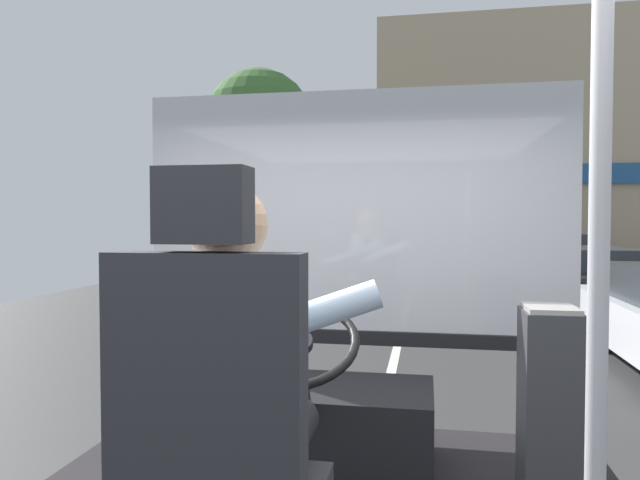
{
  "coord_description": "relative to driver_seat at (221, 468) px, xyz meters",
  "views": [
    {
      "loc": [
        0.42,
        -1.75,
        1.88
      ],
      "look_at": [
        -0.08,
        0.98,
        1.78
      ],
      "focal_mm": 32.69,
      "sensor_mm": 36.0,
      "label": 1
    }
  ],
  "objects": [
    {
      "name": "street_tree",
      "position": [
        -3.43,
        12.03,
        2.88
      ],
      "size": [
        2.57,
        2.57,
        5.45
      ],
      "color": "#4C3828",
      "rests_on": "ground"
    },
    {
      "name": "ground",
      "position": [
        0.09,
        9.16,
        -1.27
      ],
      "size": [
        18.0,
        44.0,
        0.06
      ],
      "color": "#363636"
    },
    {
      "name": "bus_driver",
      "position": [
        -0.0,
        0.11,
        0.21
      ],
      "size": [
        0.79,
        0.61,
        0.83
      ],
      "color": "black",
      "rests_on": "driver_seat"
    },
    {
      "name": "steering_console",
      "position": [
        0.0,
        1.31,
        -0.34
      ],
      "size": [
        1.1,
        1.0,
        0.84
      ],
      "color": "black",
      "rests_on": "bus_floor"
    },
    {
      "name": "driver_seat",
      "position": [
        0.0,
        0.0,
        0.0
      ],
      "size": [
        0.48,
        0.48,
        1.32
      ],
      "color": "black",
      "rests_on": "bus_floor"
    },
    {
      "name": "parked_car_silver",
      "position": [
        4.23,
        16.99,
        -0.49
      ],
      "size": [
        1.99,
        4.34,
        1.46
      ],
      "color": "silver",
      "rests_on": "ground"
    },
    {
      "name": "handrail_pole",
      "position": [
        0.88,
        -0.06,
        0.44
      ],
      "size": [
        0.04,
        0.04,
        2.01
      ],
      "color": "#B7B7BC",
      "rests_on": "bus_floor"
    },
    {
      "name": "windshield_panel",
      "position": [
        0.09,
        1.98,
        0.48
      ],
      "size": [
        2.5,
        0.08,
        1.48
      ],
      "color": "silver"
    },
    {
      "name": "fare_box",
      "position": [
        1.02,
        1.13,
        -0.14
      ],
      "size": [
        0.22,
        0.27,
        0.84
      ],
      "color": "#333338",
      "rests_on": "bus_floor"
    },
    {
      "name": "parked_car_black",
      "position": [
        3.89,
        11.47,
        -0.57
      ],
      "size": [
        1.76,
        4.28,
        1.31
      ],
      "color": "black",
      "rests_on": "ground"
    },
    {
      "name": "shop_building",
      "position": [
        5.88,
        19.61,
        2.91
      ],
      "size": [
        13.94,
        4.76,
        8.31
      ],
      "color": "tan",
      "rests_on": "ground"
    }
  ]
}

